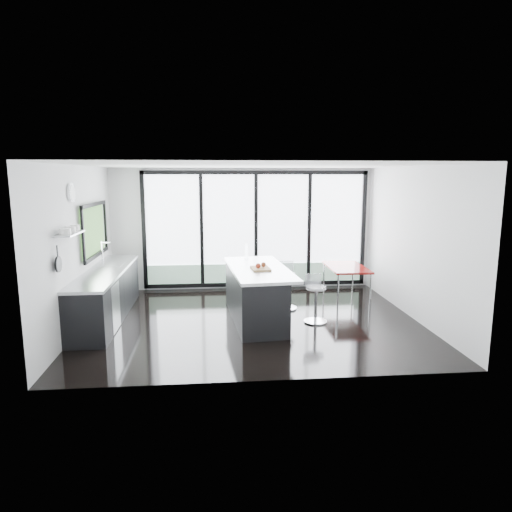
{
  "coord_description": "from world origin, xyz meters",
  "views": [
    {
      "loc": [
        -0.68,
        -8.0,
        2.62
      ],
      "look_at": [
        0.1,
        0.3,
        1.15
      ],
      "focal_mm": 32.0,
      "sensor_mm": 36.0,
      "label": 1
    }
  ],
  "objects": [
    {
      "name": "wall_left",
      "position": [
        -2.97,
        0.27,
        1.56
      ],
      "size": [
        0.26,
        5.0,
        2.8
      ],
      "color": "silver",
      "rests_on": "ground"
    },
    {
      "name": "wall_right",
      "position": [
        3.0,
        0.0,
        1.4
      ],
      "size": [
        0.0,
        5.0,
        2.8
      ],
      "primitive_type": "cube",
      "color": "silver",
      "rests_on": "ground"
    },
    {
      "name": "red_table",
      "position": [
        2.13,
        1.29,
        0.36
      ],
      "size": [
        0.79,
        1.35,
        0.72
      ],
      "primitive_type": "cube",
      "rotation": [
        0.0,
        0.0,
        -0.01
      ],
      "color": "maroon",
      "rests_on": "floor"
    },
    {
      "name": "ceiling",
      "position": [
        0.0,
        0.0,
        2.8
      ],
      "size": [
        6.0,
        5.0,
        0.0
      ],
      "primitive_type": "cube",
      "color": "white",
      "rests_on": "wall_back"
    },
    {
      "name": "island",
      "position": [
        0.05,
        0.07,
        0.5
      ],
      "size": [
        1.2,
        2.47,
        1.27
      ],
      "color": "black",
      "rests_on": "floor"
    },
    {
      "name": "bar_stool_far",
      "position": [
        0.72,
        0.69,
        0.37
      ],
      "size": [
        0.48,
        0.48,
        0.73
      ],
      "primitive_type": "cylinder",
      "rotation": [
        0.0,
        0.0,
        -0.04
      ],
      "color": "silver",
      "rests_on": "floor"
    },
    {
      "name": "wall_front",
      "position": [
        0.0,
        -2.5,
        1.4
      ],
      "size": [
        6.0,
        0.0,
        2.8
      ],
      "primitive_type": "cube",
      "color": "silver",
      "rests_on": "ground"
    },
    {
      "name": "counter_cabinets",
      "position": [
        -2.67,
        0.4,
        0.46
      ],
      "size": [
        0.69,
        3.24,
        1.36
      ],
      "color": "black",
      "rests_on": "floor"
    },
    {
      "name": "floor",
      "position": [
        0.0,
        0.0,
        0.0
      ],
      "size": [
        6.0,
        5.0,
        0.0
      ],
      "primitive_type": "cube",
      "color": "black",
      "rests_on": "ground"
    },
    {
      "name": "bar_stool_near",
      "position": [
        1.14,
        -0.2,
        0.34
      ],
      "size": [
        0.5,
        0.5,
        0.67
      ],
      "primitive_type": "cylinder",
      "rotation": [
        0.0,
        0.0,
        0.21
      ],
      "color": "silver",
      "rests_on": "floor"
    },
    {
      "name": "wall_back",
      "position": [
        0.27,
        2.47,
        1.27
      ],
      "size": [
        6.0,
        0.09,
        2.8
      ],
      "color": "silver",
      "rests_on": "ground"
    }
  ]
}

